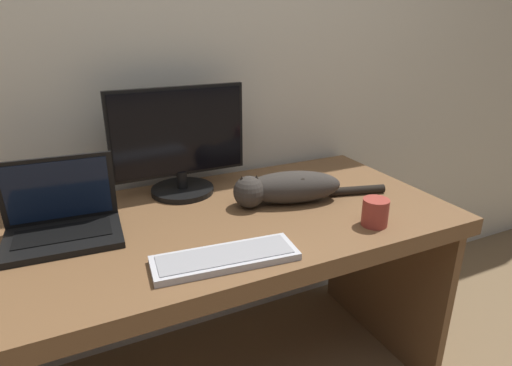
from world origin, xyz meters
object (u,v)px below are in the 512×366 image
object	(u,v)px
laptop	(62,222)
coffee_mug	(375,212)
external_keyboard	(225,258)
cat	(287,187)
monitor	(179,144)

from	to	relation	value
laptop	coffee_mug	world-z (taller)	laptop
laptop	external_keyboard	size ratio (longest dim) A/B	0.84
cat	coffee_mug	world-z (taller)	cat
monitor	laptop	bearing A→B (deg)	-156.01
monitor	cat	bearing A→B (deg)	-39.36
monitor	coffee_mug	distance (m)	0.74
cat	laptop	bearing A→B (deg)	-169.71
cat	coffee_mug	bearing A→B (deg)	-43.94
coffee_mug	cat	bearing A→B (deg)	120.77
external_keyboard	cat	world-z (taller)	cat
external_keyboard	laptop	bearing A→B (deg)	144.48
laptop	external_keyboard	world-z (taller)	laptop
monitor	cat	size ratio (longest dim) A/B	0.86
laptop	cat	size ratio (longest dim) A/B	0.60
monitor	coffee_mug	bearing A→B (deg)	-48.25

